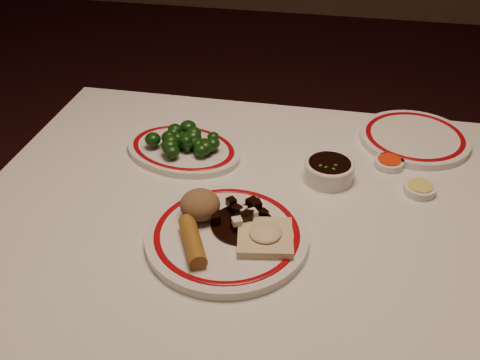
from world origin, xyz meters
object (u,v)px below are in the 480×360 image
dining_table (272,248)px  rice_mound (200,205)px  spring_roll (192,241)px  soy_bowl (329,171)px  broccoli_pile (186,140)px  broccoli_plate (183,149)px  fried_wonton (265,236)px  stirfry_heap (244,218)px  main_plate (227,236)px

dining_table → rice_mound: bearing=-156.1°
spring_roll → soy_bowl: (0.22, 0.28, -0.01)m
rice_mound → broccoli_pile: 0.25m
dining_table → broccoli_pile: 0.31m
dining_table → spring_roll: size_ratio=10.54×
broccoli_plate → broccoli_pile: 0.03m
broccoli_pile → fried_wonton: bearing=-50.7°
soy_bowl → stirfry_heap: bearing=-126.4°
broccoli_pile → soy_bowl: bearing=-6.0°
dining_table → broccoli_pile: size_ratio=7.12×
main_plate → rice_mound: 0.08m
spring_roll → fried_wonton: bearing=-6.1°
broccoli_pile → spring_roll: bearing=-72.0°
broccoli_plate → soy_bowl: 0.33m
stirfry_heap → broccoli_plate: 0.30m
broccoli_pile → broccoli_plate: bearing=146.0°
rice_mound → broccoli_plate: bearing=113.7°
broccoli_plate → fried_wonton: bearing=-50.2°
broccoli_plate → broccoli_pile: broccoli_pile is taller
broccoli_plate → soy_bowl: bearing=-6.9°
main_plate → soy_bowl: (0.17, 0.23, 0.01)m
dining_table → broccoli_pile: broccoli_pile is taller
fried_wonton → stirfry_heap: 0.06m
main_plate → soy_bowl: 0.28m
rice_mound → broccoli_plate: size_ratio=0.24×
spring_roll → broccoli_pile: broccoli_pile is taller
rice_mound → spring_roll: (0.01, -0.09, -0.01)m
main_plate → stirfry_heap: stirfry_heap is taller
dining_table → fried_wonton: bearing=-91.0°
soy_bowl → dining_table: bearing=-125.0°
stirfry_heap → broccoli_pile: (-0.18, 0.23, 0.01)m
dining_table → fried_wonton: 0.16m
spring_roll → stirfry_heap: 0.11m
rice_mound → soy_bowl: 0.30m
broccoli_plate → broccoli_pile: bearing=-34.0°
broccoli_plate → broccoli_pile: (0.01, -0.01, 0.03)m
fried_wonton → soy_bowl: (0.10, 0.24, -0.01)m
stirfry_heap → broccoli_pile: bearing=127.6°
rice_mound → dining_table: bearing=23.9°
fried_wonton → broccoli_plate: 0.36m
main_plate → rice_mound: bearing=148.8°
fried_wonton → rice_mound: bearing=161.2°
stirfry_heap → soy_bowl: 0.24m
rice_mound → stirfry_heap: bearing=-0.3°
fried_wonton → broccoli_pile: broccoli_pile is taller
dining_table → broccoli_pile: bearing=142.9°
dining_table → spring_roll: (-0.12, -0.14, 0.13)m
dining_table → broccoli_plate: 0.31m
fried_wonton → stirfry_heap: bearing=136.9°
main_plate → spring_roll: bearing=-133.7°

